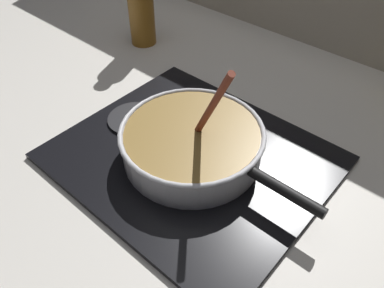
# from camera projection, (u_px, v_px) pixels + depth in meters

# --- Properties ---
(ground) EXTENTS (2.40, 1.60, 0.04)m
(ground) POSITION_uv_depth(u_px,v_px,m) (134.00, 196.00, 0.80)
(ground) COLOR beige
(hob_plate) EXTENTS (0.56, 0.48, 0.01)m
(hob_plate) POSITION_uv_depth(u_px,v_px,m) (192.00, 157.00, 0.85)
(hob_plate) COLOR black
(hob_plate) RESTS_ON ground
(burner_ring) EXTENTS (0.17, 0.17, 0.01)m
(burner_ring) POSITION_uv_depth(u_px,v_px,m) (192.00, 154.00, 0.84)
(burner_ring) COLOR #592D0C
(burner_ring) RESTS_ON hob_plate
(spare_burner) EXTENTS (0.13, 0.13, 0.01)m
(spare_burner) POSITION_uv_depth(u_px,v_px,m) (134.00, 119.00, 0.93)
(spare_burner) COLOR #262628
(spare_burner) RESTS_ON hob_plate
(cooking_pan) EXTENTS (0.46, 0.31, 0.26)m
(cooking_pan) POSITION_uv_depth(u_px,v_px,m) (193.00, 143.00, 0.82)
(cooking_pan) COLOR silver
(cooking_pan) RESTS_ON hob_plate
(oil_bottle) EXTENTS (0.08, 0.08, 0.30)m
(oil_bottle) POSITION_uv_depth(u_px,v_px,m) (140.00, 3.00, 1.15)
(oil_bottle) COLOR #8C5919
(oil_bottle) RESTS_ON ground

